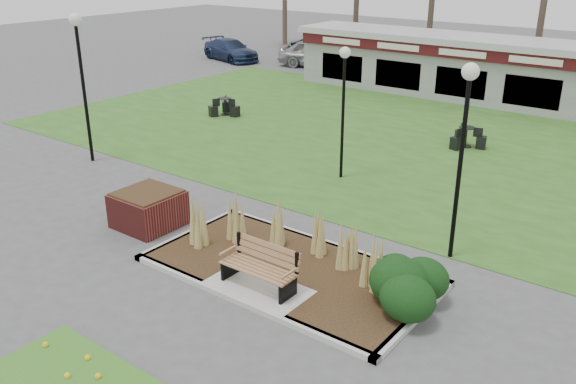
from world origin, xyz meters
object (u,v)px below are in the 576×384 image
Objects in this scene: lamp_post_near_left at (80,56)px; lamp_post_mid_left at (344,84)px; lamp_post_near_right at (465,120)px; car_black at (327,48)px; brick_planter at (148,209)px; bistro_set_a at (225,109)px; food_pavilion at (543,76)px; car_silver at (318,53)px; bistro_set_b at (466,140)px; park_bench at (261,266)px; car_blue at (230,50)px.

lamp_post_near_left reaches higher than lamp_post_mid_left.
lamp_post_near_right is 27.21m from car_black.
bistro_set_a is at bearing 122.55° from brick_planter.
food_pavilion is 5.06× the size of lamp_post_near_left.
car_silver is (-9.34, 21.41, 0.34)m from brick_planter.
lamp_post_near_right is at bearing -70.28° from bistro_set_b.
bistro_set_b is (-0.41, -7.53, -1.21)m from food_pavilion.
bistro_set_a is (-8.15, 3.49, -2.71)m from lamp_post_mid_left.
lamp_post_mid_left is 9.27m from bistro_set_a.
lamp_post_near_left is 12.58m from lamp_post_near_right.
car_silver is (-13.74, 22.16, 0.23)m from park_bench.
lamp_post_mid_left is at bearing -158.92° from car_silver.
lamp_post_mid_left is 19.27m from car_silver.
lamp_post_near_left is (-9.97, -16.64, 2.07)m from food_pavilion.
park_bench is 0.07× the size of food_pavilion.
car_blue is (-5.86, -1.41, -0.16)m from car_silver.
car_black is (-12.43, 17.85, -2.22)m from lamp_post_mid_left.
food_pavilion is 5.42× the size of lamp_post_near_right.
car_silver is 6.03m from car_blue.
lamp_post_mid_left is (7.65, 3.71, -0.57)m from lamp_post_near_left.
lamp_post_near_right is 0.95× the size of car_silver.
food_pavilion reaches higher than bistro_set_a.
lamp_post_near_left is 1.07× the size of car_blue.
lamp_post_mid_left is at bearing 108.95° from park_bench.
car_black is at bearing 161.56° from food_pavilion.
car_blue is at bearing 127.23° from brick_planter.
lamp_post_near_right is 9.38m from bistro_set_b.
park_bench is 1.24× the size of bistro_set_a.
park_bench is 4.47m from brick_planter.
lamp_post_near_left is 8.52m from lamp_post_mid_left.
park_bench reaches higher than brick_planter.
park_bench is 10.85m from lamp_post_near_left.
lamp_post_near_right is 28.03m from car_blue.
car_black is (-4.79, 21.56, -2.80)m from lamp_post_near_left.
bistro_set_b is at bearing 109.72° from lamp_post_near_right.
car_black is at bearing 113.45° from brick_planter.
brick_planter is at bearing -127.53° from car_blue.
bistro_set_a is at bearing -137.99° from food_pavilion.
brick_planter is (-4.40, 0.75, -0.11)m from park_bench.
lamp_post_near_left is 1.07× the size of lamp_post_near_right.
lamp_post_mid_left is (2.07, 6.03, 2.49)m from brick_planter.
lamp_post_near_left is 19.64m from car_silver.
lamp_post_near_right reaches higher than car_black.
car_silver is (-13.74, 2.44, -0.66)m from food_pavilion.
food_pavilion is at bearing 42.01° from bistro_set_a.
park_bench is 1.13× the size of brick_planter.
car_blue reaches higher than brick_planter.
park_bench is 0.37× the size of lamp_post_near_right.
car_silver is (-3.26, 11.88, 0.55)m from bistro_set_a.
lamp_post_near_right is at bearing 55.99° from park_bench.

